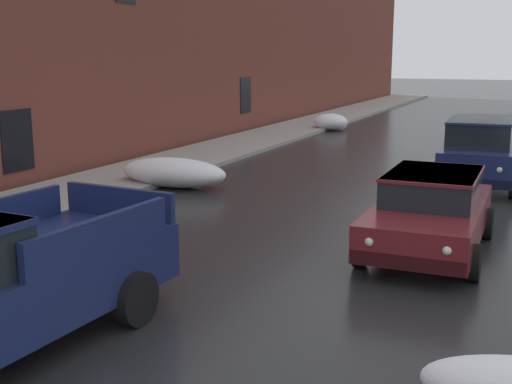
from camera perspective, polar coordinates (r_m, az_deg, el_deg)
left_sidewalk_slab at (r=20.05m, az=-8.99°, el=1.95°), size 2.95×80.00×0.13m
brick_townhouse_facade at (r=20.91m, az=-14.04°, el=13.37°), size 0.63×80.00×8.28m
snow_bank_near_corner_left at (r=30.86m, az=6.66°, el=6.03°), size 1.61×1.38×0.78m
snow_bank_mid_block_left at (r=17.59m, az=-7.13°, el=1.68°), size 3.06×1.35×0.77m
sedan_maroon_parked_kerbside_close at (r=12.07m, az=14.92°, el=-1.52°), size 2.02×4.34×1.42m
suv_darkblue_parked_kerbside_mid at (r=18.45m, az=18.79°, el=3.51°), size 2.14×4.33×1.82m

